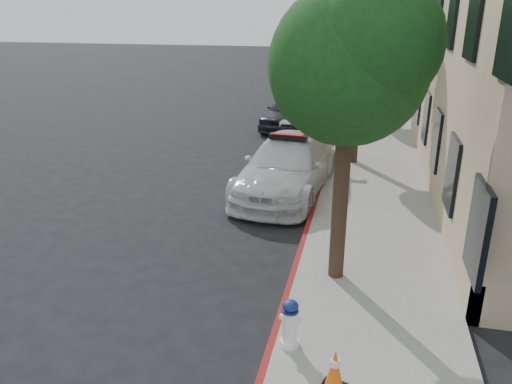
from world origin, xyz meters
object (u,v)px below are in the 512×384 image
at_px(parked_car_mid, 290,111).
at_px(parked_car_far, 330,92).
at_px(police_car, 288,165).
at_px(fire_hydrant, 290,324).
at_px(traffic_cone, 335,370).

xyz_separation_m(parked_car_mid, parked_car_far, (1.36, 5.47, 0.06)).
height_order(police_car, fire_hydrant, police_car).
bearing_deg(fire_hydrant, police_car, 107.84).
distance_m(parked_car_mid, fire_hydrant, 15.83).
bearing_deg(traffic_cone, parked_car_mid, 101.24).
bearing_deg(parked_car_mid, fire_hydrant, -73.00).
distance_m(parked_car_far, fire_hydrant, 21.14).
xyz_separation_m(parked_car_mid, fire_hydrant, (2.51, -15.63, -0.21)).
relative_size(police_car, fire_hydrant, 7.07).
height_order(parked_car_far, traffic_cone, parked_car_far).
relative_size(police_car, parked_car_mid, 1.30).
height_order(police_car, parked_car_mid, police_car).
relative_size(parked_car_far, fire_hydrant, 6.13).
bearing_deg(parked_car_far, police_car, -89.88).
height_order(parked_car_mid, fire_hydrant, parked_car_mid).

